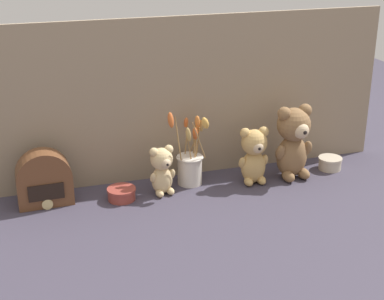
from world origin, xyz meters
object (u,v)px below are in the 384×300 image
(teddy_bear_medium, at_px, (254,154))
(decorative_tin_tall, at_px, (122,194))
(teddy_bear_large, at_px, (293,140))
(flower_vase, at_px, (190,162))
(teddy_bear_small, at_px, (162,169))
(vintage_radio, at_px, (44,182))
(decorative_tin_short, at_px, (330,163))

(teddy_bear_medium, bearing_deg, decorative_tin_tall, 179.59)
(teddy_bear_large, distance_m, flower_vase, 0.43)
(teddy_bear_large, relative_size, teddy_bear_medium, 1.31)
(teddy_bear_medium, height_order, flower_vase, flower_vase)
(teddy_bear_small, bearing_deg, vintage_radio, 174.23)
(decorative_tin_short, bearing_deg, teddy_bear_large, -172.81)
(teddy_bear_large, bearing_deg, teddy_bear_medium, -179.25)
(teddy_bear_large, xyz_separation_m, flower_vase, (-0.42, 0.06, -0.07))
(teddy_bear_large, distance_m, decorative_tin_short, 0.24)
(decorative_tin_tall, xyz_separation_m, decorative_tin_short, (0.90, 0.02, 0.00))
(teddy_bear_medium, bearing_deg, teddy_bear_small, 178.80)
(teddy_bear_medium, xyz_separation_m, decorative_tin_tall, (-0.54, 0.00, -0.10))
(vintage_radio, distance_m, decorative_tin_short, 1.18)
(teddy_bear_medium, xyz_separation_m, flower_vase, (-0.24, 0.06, -0.03))
(teddy_bear_medium, distance_m, flower_vase, 0.25)
(teddy_bear_small, distance_m, vintage_radio, 0.44)
(teddy_bear_medium, xyz_separation_m, decorative_tin_short, (0.37, 0.03, -0.10))
(decorative_tin_tall, bearing_deg, vintage_radio, 170.10)
(decorative_tin_short, bearing_deg, flower_vase, 176.48)
(teddy_bear_large, distance_m, teddy_bear_small, 0.55)
(vintage_radio, bearing_deg, teddy_bear_large, -2.90)
(vintage_radio, xyz_separation_m, decorative_tin_short, (1.18, -0.03, -0.06))
(teddy_bear_medium, xyz_separation_m, vintage_radio, (-0.82, 0.05, -0.03))
(teddy_bear_large, height_order, vintage_radio, teddy_bear_large)
(flower_vase, distance_m, decorative_tin_tall, 0.31)
(vintage_radio, relative_size, decorative_tin_short, 2.12)
(flower_vase, distance_m, decorative_tin_short, 0.62)
(teddy_bear_medium, bearing_deg, flower_vase, 165.25)
(decorative_tin_short, bearing_deg, decorative_tin_tall, -178.55)
(vintage_radio, bearing_deg, flower_vase, 1.20)
(decorative_tin_tall, bearing_deg, decorative_tin_short, 1.45)
(vintage_radio, bearing_deg, decorative_tin_short, -1.24)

